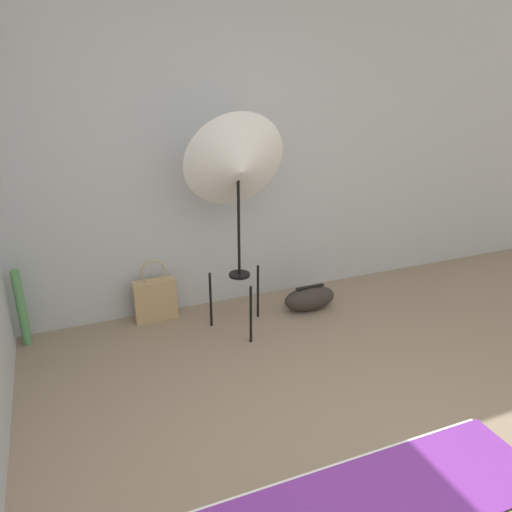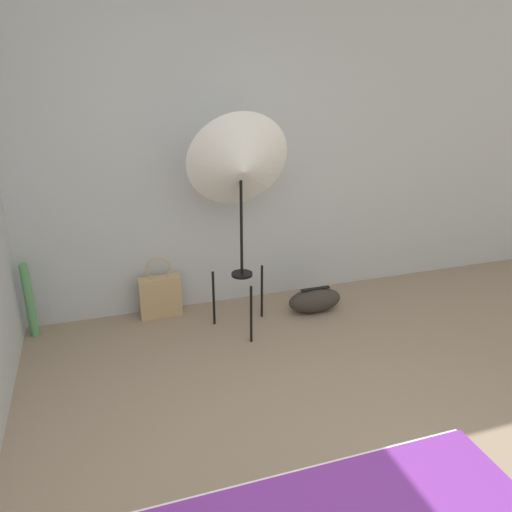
# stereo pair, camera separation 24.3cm
# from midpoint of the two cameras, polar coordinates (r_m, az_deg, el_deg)

# --- Properties ---
(wall_back) EXTENTS (8.00, 0.05, 2.60)m
(wall_back) POSITION_cam_midpoint_polar(r_m,az_deg,el_deg) (4.05, -8.66, 11.35)
(wall_back) COLOR #B7BCC1
(wall_back) RESTS_ON ground_plane
(photo_umbrella) EXTENTS (0.76, 0.46, 1.68)m
(photo_umbrella) POSITION_cam_midpoint_polar(r_m,az_deg,el_deg) (3.59, -4.04, 9.96)
(photo_umbrella) COLOR black
(photo_umbrella) RESTS_ON ground_plane
(tote_bag) EXTENTS (0.34, 0.11, 0.52)m
(tote_bag) POSITION_cam_midpoint_polar(r_m,az_deg,el_deg) (4.18, -13.09, -4.85)
(tote_bag) COLOR tan
(tote_bag) RESTS_ON ground_plane
(duffel_bag) EXTENTS (0.46, 0.21, 0.22)m
(duffel_bag) POSITION_cam_midpoint_polar(r_m,az_deg,el_deg) (4.27, 4.52, -4.87)
(duffel_bag) COLOR #332D28
(duffel_bag) RESTS_ON ground_plane
(paper_roll) EXTENTS (0.06, 0.06, 0.60)m
(paper_roll) POSITION_cam_midpoint_polar(r_m,az_deg,el_deg) (4.11, -26.82, -5.38)
(paper_roll) COLOR #56995B
(paper_roll) RESTS_ON ground_plane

